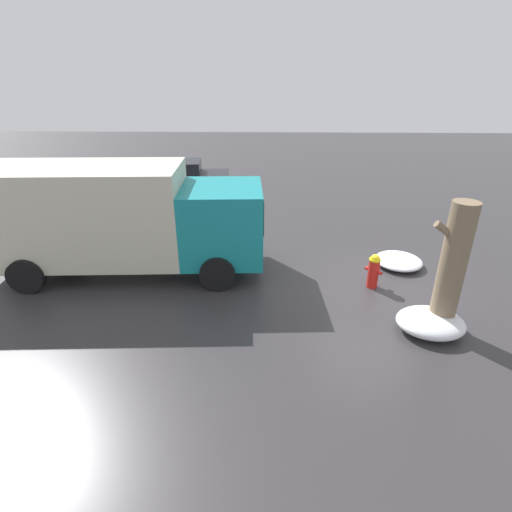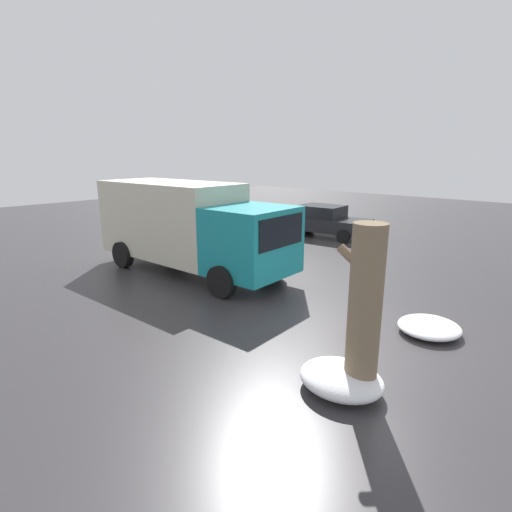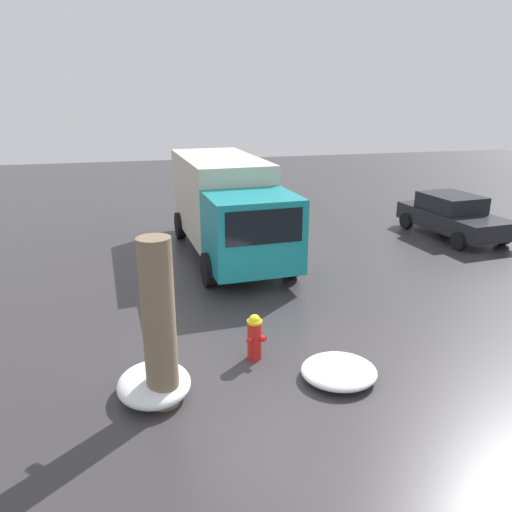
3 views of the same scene
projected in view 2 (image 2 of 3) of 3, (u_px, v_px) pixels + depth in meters
name	position (u px, v px, depth m)	size (l,w,h in m)	color
ground_plane	(356.00, 338.00, 8.56)	(60.00, 60.00, 0.00)	#333033
fire_hydrant	(358.00, 317.00, 8.45)	(0.41, 0.41, 0.91)	red
tree_trunk	(364.00, 312.00, 6.25)	(0.80, 0.53, 2.84)	#7F6B51
delivery_truck	(188.00, 224.00, 13.06)	(7.32, 2.90, 2.93)	teal
parked_car	(324.00, 221.00, 19.03)	(4.29, 2.33, 1.46)	black
snow_pile_by_hydrant	(429.00, 327.00, 8.75)	(1.32, 1.36, 0.29)	white
snow_pile_curbside	(341.00, 379.00, 6.62)	(1.43, 1.23, 0.42)	white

